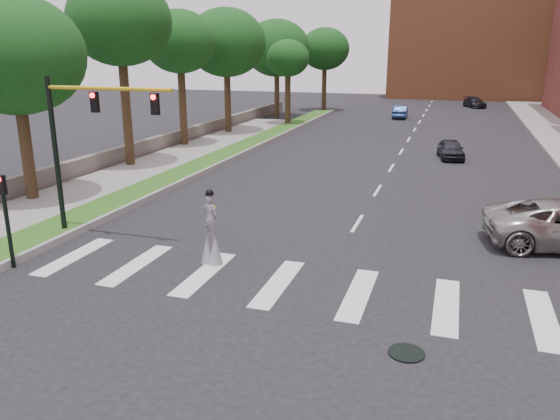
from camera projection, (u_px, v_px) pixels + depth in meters
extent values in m
plane|color=black|center=(309.00, 302.00, 16.04)|extent=(160.00, 160.00, 0.00)
cube|color=#245317|center=(223.00, 156.00, 37.66)|extent=(2.00, 60.00, 0.25)
cube|color=gray|center=(237.00, 156.00, 37.34)|extent=(0.20, 60.00, 0.28)
cube|color=gray|center=(97.00, 186.00, 29.42)|extent=(4.00, 60.00, 0.18)
cube|color=#5E5850|center=(166.00, 141.00, 40.99)|extent=(0.50, 56.00, 1.10)
cylinder|color=black|center=(406.00, 353.00, 13.32)|extent=(0.90, 0.90, 0.04)
cube|color=#AD6136|center=(481.00, 37.00, 82.93)|extent=(26.00, 14.00, 18.00)
cylinder|color=black|center=(56.00, 158.00, 21.15)|extent=(0.20, 0.20, 6.20)
cylinder|color=gold|center=(108.00, 89.00, 19.62)|extent=(5.20, 0.14, 0.14)
cube|color=black|center=(95.00, 102.00, 19.94)|extent=(0.28, 0.18, 0.75)
cylinder|color=#FF0C0C|center=(92.00, 95.00, 19.78)|extent=(0.18, 0.06, 0.18)
cube|color=black|center=(155.00, 104.00, 19.20)|extent=(0.28, 0.18, 0.75)
cylinder|color=#FF0C0C|center=(153.00, 97.00, 19.04)|extent=(0.18, 0.06, 0.18)
cylinder|color=black|center=(8.00, 226.00, 18.20)|extent=(0.14, 0.14, 3.00)
cube|color=black|center=(2.00, 185.00, 17.81)|extent=(0.25, 0.16, 0.65)
cylinder|color=#332414|center=(215.00, 252.00, 18.75)|extent=(0.07, 0.07, 0.91)
cylinder|color=#332414|center=(208.00, 250.00, 18.92)|extent=(0.07, 0.07, 0.91)
cone|color=slate|center=(215.00, 249.00, 18.72)|extent=(0.52, 0.52, 1.14)
cone|color=slate|center=(208.00, 247.00, 18.89)|extent=(0.52, 0.52, 1.14)
imported|color=slate|center=(210.00, 217.00, 18.49)|extent=(0.65, 0.52, 1.57)
sphere|color=black|center=(209.00, 193.00, 18.25)|extent=(0.26, 0.26, 0.26)
cylinder|color=black|center=(210.00, 194.00, 18.26)|extent=(0.34, 0.34, 0.02)
cube|color=yellow|center=(213.00, 204.00, 18.48)|extent=(0.22, 0.05, 0.10)
imported|color=black|center=(451.00, 149.00, 37.13)|extent=(2.11, 3.96, 1.28)
imported|color=navy|center=(400.00, 112.00, 59.15)|extent=(1.54, 4.11, 1.34)
imported|color=black|center=(475.00, 102.00, 70.13)|extent=(3.24, 4.77, 1.28)
cylinder|color=#332414|center=(26.00, 147.00, 26.05)|extent=(0.56, 0.56, 5.32)
ellipsoid|color=#103613|center=(14.00, 55.00, 24.84)|extent=(6.41, 6.41, 5.45)
cylinder|color=#332414|center=(126.00, 109.00, 33.59)|extent=(0.56, 0.56, 7.24)
ellipsoid|color=#103613|center=(119.00, 21.00, 32.14)|extent=(6.16, 6.16, 5.23)
cylinder|color=#332414|center=(183.00, 104.00, 41.04)|extent=(0.56, 0.56, 6.38)
ellipsoid|color=#103613|center=(180.00, 42.00, 39.77)|extent=(5.36, 5.36, 4.55)
cylinder|color=#332414|center=(228.00, 99.00, 47.65)|extent=(0.56, 0.56, 6.04)
ellipsoid|color=#103613|center=(226.00, 43.00, 46.32)|extent=(6.78, 6.78, 5.76)
cylinder|color=#332414|center=(277.00, 91.00, 59.46)|extent=(0.56, 0.56, 5.56)
ellipsoid|color=#103613|center=(277.00, 48.00, 58.17)|extent=(7.06, 7.06, 6.00)
cylinder|color=#332414|center=(288.00, 98.00, 52.75)|extent=(0.56, 0.56, 5.37)
ellipsoid|color=#103613|center=(288.00, 58.00, 51.71)|extent=(4.08, 4.08, 3.47)
cylinder|color=#332414|center=(324.00, 86.00, 65.76)|extent=(0.56, 0.56, 5.81)
ellipsoid|color=#103613|center=(325.00, 49.00, 64.53)|extent=(5.80, 5.80, 4.93)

